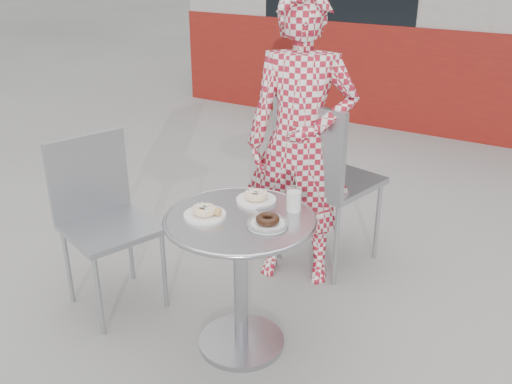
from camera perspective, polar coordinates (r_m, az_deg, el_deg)
The scene contains 9 objects.
ground at distance 2.75m, azimuth -0.87°, elevation -15.12°, with size 60.00×60.00×0.00m, color #999792.
bistro_table at distance 2.48m, azimuth -1.57°, elevation -5.88°, with size 0.66×0.66×0.66m.
chair_far at distance 3.29m, azimuth 7.19°, elevation -2.11°, with size 0.56×0.56×0.98m.
chair_left at distance 2.97m, azimuth -14.07°, elevation -6.42°, with size 0.53×0.52×0.87m.
seated_person at distance 2.96m, azimuth 4.49°, elevation 4.94°, with size 0.57×0.37×1.55m, color maroon.
plate_far at distance 2.55m, azimuth 0.02°, elevation -0.54°, with size 0.18×0.18×0.05m.
plate_near at distance 2.41m, azimuth -5.07°, elevation -2.04°, with size 0.18×0.18×0.05m.
plate_checker at distance 2.33m, azimuth 1.17°, elevation -3.05°, with size 0.17×0.17×0.04m.
milk_cup at distance 2.45m, azimuth 3.80°, elevation -0.83°, with size 0.07×0.07×0.11m.
Camera 1 is at (1.14, -1.81, 1.73)m, focal length 40.00 mm.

